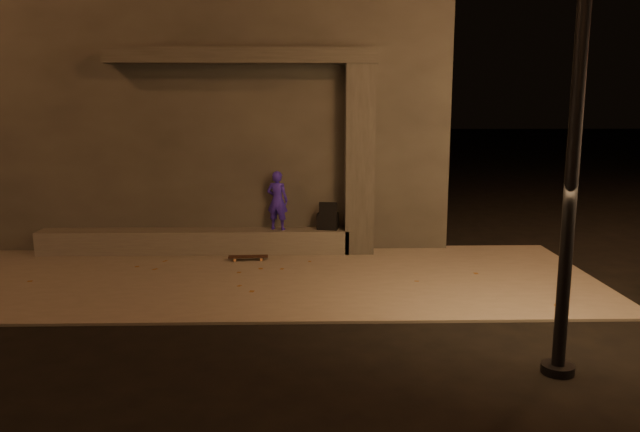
{
  "coord_description": "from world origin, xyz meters",
  "views": [
    {
      "loc": [
        0.66,
        -8.18,
        2.95
      ],
      "look_at": [
        0.91,
        2.0,
        1.08
      ],
      "focal_mm": 35.0,
      "sensor_mm": 36.0,
      "label": 1
    }
  ],
  "objects_px": {
    "skateboard": "(248,257)",
    "street_lamp_0": "(584,16)",
    "backpack": "(328,220)",
    "skateboarder": "(277,200)",
    "column": "(359,160)"
  },
  "relations": [
    {
      "from": "column",
      "to": "skateboard",
      "type": "height_order",
      "value": "column"
    },
    {
      "from": "skateboarder",
      "to": "backpack",
      "type": "height_order",
      "value": "skateboarder"
    },
    {
      "from": "skateboarder",
      "to": "skateboard",
      "type": "bearing_deg",
      "value": 68.45
    },
    {
      "from": "skateboard",
      "to": "street_lamp_0",
      "type": "bearing_deg",
      "value": -55.08
    },
    {
      "from": "backpack",
      "to": "street_lamp_0",
      "type": "xyz_separation_m",
      "value": [
        2.34,
        -5.55,
        3.11
      ]
    },
    {
      "from": "backpack",
      "to": "skateboarder",
      "type": "bearing_deg",
      "value": -165.95
    },
    {
      "from": "column",
      "to": "skateboarder",
      "type": "height_order",
      "value": "column"
    },
    {
      "from": "backpack",
      "to": "skateboard",
      "type": "height_order",
      "value": "backpack"
    },
    {
      "from": "skateboard",
      "to": "street_lamp_0",
      "type": "xyz_separation_m",
      "value": [
        3.84,
        -4.9,
        3.68
      ]
    },
    {
      "from": "skateboard",
      "to": "skateboarder",
      "type": "bearing_deg",
      "value": 47.78
    },
    {
      "from": "street_lamp_0",
      "to": "skateboard",
      "type": "bearing_deg",
      "value": 128.12
    },
    {
      "from": "skateboarder",
      "to": "backpack",
      "type": "relative_size",
      "value": 2.08
    },
    {
      "from": "column",
      "to": "skateboarder",
      "type": "bearing_deg",
      "value": 180.0
    },
    {
      "from": "column",
      "to": "backpack",
      "type": "xyz_separation_m",
      "value": [
        -0.6,
        -0.0,
        -1.16
      ]
    },
    {
      "from": "skateboarder",
      "to": "street_lamp_0",
      "type": "bearing_deg",
      "value": 138.34
    }
  ]
}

